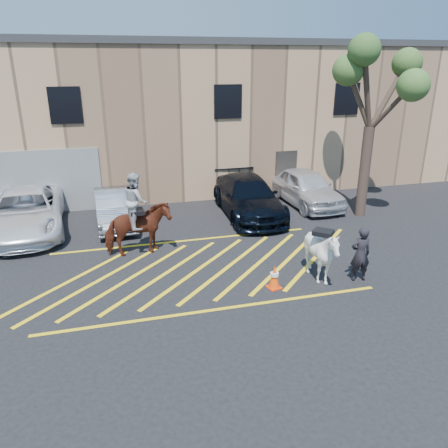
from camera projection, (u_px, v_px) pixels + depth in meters
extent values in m
plane|color=black|center=(196.00, 266.00, 14.34)|extent=(90.00, 90.00, 0.00)
imported|color=white|center=(26.00, 212.00, 16.98)|extent=(3.06, 6.03, 1.63)
imported|color=gray|center=(114.00, 208.00, 17.84)|extent=(1.67, 4.29, 1.39)
imported|color=black|center=(248.00, 197.00, 18.91)|extent=(2.46, 5.65, 1.62)
imported|color=silver|center=(306.00, 187.00, 20.27)|extent=(2.14, 4.88, 1.63)
imported|color=black|center=(360.00, 254.00, 13.12)|extent=(0.67, 0.47, 1.72)
cube|color=tan|center=(151.00, 116.00, 23.98)|extent=(32.00, 10.00, 7.00)
cube|color=#2D2D30|center=(147.00, 44.00, 22.70)|extent=(32.20, 10.20, 0.30)
cube|color=black|center=(65.00, 105.00, 18.06)|extent=(1.30, 0.08, 1.50)
cube|color=black|center=(228.00, 102.00, 19.76)|extent=(1.30, 0.08, 1.50)
cube|color=black|center=(347.00, 99.00, 21.21)|extent=(1.30, 0.08, 1.50)
cube|color=#38332D|center=(286.00, 173.00, 21.71)|extent=(1.10, 0.08, 2.20)
cube|color=yellow|center=(60.00, 286.00, 13.04)|extent=(4.20, 4.20, 0.01)
cube|color=yellow|center=(97.00, 282.00, 13.30)|extent=(4.20, 4.20, 0.01)
cube|color=yellow|center=(132.00, 277.00, 13.55)|extent=(4.20, 4.20, 0.01)
cube|color=yellow|center=(165.00, 273.00, 13.81)|extent=(4.20, 4.20, 0.01)
cube|color=yellow|center=(198.00, 270.00, 14.06)|extent=(4.20, 4.20, 0.01)
cube|color=yellow|center=(229.00, 266.00, 14.32)|extent=(4.20, 4.20, 0.01)
cube|color=yellow|center=(260.00, 262.00, 14.57)|extent=(4.20, 4.20, 0.01)
cube|color=yellow|center=(289.00, 259.00, 14.83)|extent=(4.20, 4.20, 0.01)
cube|color=yellow|center=(317.00, 256.00, 15.08)|extent=(4.20, 4.20, 0.01)
cube|color=yellow|center=(184.00, 241.00, 16.33)|extent=(9.50, 0.12, 0.01)
cube|color=yellow|center=(217.00, 309.00, 11.80)|extent=(9.50, 0.12, 0.01)
imported|color=maroon|center=(138.00, 229.00, 14.88)|extent=(2.29, 1.22, 1.86)
imported|color=#A5A5AF|center=(136.00, 201.00, 14.52)|extent=(0.80, 0.99, 1.89)
cube|color=black|center=(136.00, 211.00, 14.65)|extent=(0.51, 0.60, 0.14)
imported|color=white|center=(321.00, 254.00, 13.06)|extent=(2.15, 2.16, 1.78)
cube|color=black|center=(323.00, 233.00, 12.82)|extent=(0.72, 0.72, 0.14)
cube|color=red|center=(274.00, 287.00, 12.95)|extent=(0.45, 0.45, 0.03)
cone|color=#FF4A0A|center=(274.00, 276.00, 12.82)|extent=(0.32, 0.32, 0.70)
cylinder|color=silver|center=(274.00, 274.00, 12.80)|extent=(0.25, 0.25, 0.10)
cylinder|color=#443229|center=(364.00, 172.00, 18.45)|extent=(0.44, 0.44, 3.80)
cylinder|color=#4D3B2F|center=(388.00, 96.00, 17.69)|extent=(1.76, 0.51, 2.68)
cylinder|color=#47382B|center=(359.00, 100.00, 18.19)|extent=(0.33, 1.88, 2.34)
cylinder|color=#47392B|center=(359.00, 101.00, 17.27)|extent=(1.40, 0.20, 2.39)
cylinder|color=#423128|center=(390.00, 108.00, 16.93)|extent=(0.78, 1.62, 1.96)
cylinder|color=#47362B|center=(367.00, 92.00, 16.93)|extent=(1.16, 0.77, 3.11)
sphere|color=#547231|center=(407.00, 63.00, 17.56)|extent=(1.20, 1.20, 1.20)
sphere|color=#3E6C2E|center=(350.00, 71.00, 18.56)|extent=(1.20, 1.20, 1.20)
sphere|color=#4D6C2E|center=(348.00, 70.00, 16.72)|extent=(1.20, 1.20, 1.20)
sphere|color=#457432|center=(413.00, 85.00, 16.04)|extent=(1.20, 1.20, 1.20)
sphere|color=#3F672C|center=(364.00, 50.00, 16.04)|extent=(1.20, 1.20, 1.20)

